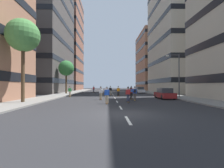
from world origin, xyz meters
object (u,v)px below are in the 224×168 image
at_px(parked_car_mid, 165,94).
at_px(street_tree_near, 66,68).
at_px(skater_6, 94,89).
at_px(skater_7, 135,92).
at_px(parked_car_near, 140,90).
at_px(skater_4, 70,91).
at_px(skater_8, 118,91).
at_px(skater_0, 110,90).
at_px(skater_2, 101,92).
at_px(street_tree_mid, 23,36).
at_px(skater_3, 131,92).
at_px(skater_9, 131,89).
at_px(skater_5, 107,94).
at_px(streetlamp_right, 177,71).
at_px(skater_1, 128,94).

height_order(parked_car_mid, street_tree_near, street_tree_near).
relative_size(skater_6, skater_7, 1.00).
relative_size(parked_car_near, skater_4, 2.47).
bearing_deg(skater_8, skater_6, 111.41).
height_order(skater_0, skater_2, same).
relative_size(street_tree_mid, skater_3, 4.99).
height_order(skater_7, skater_9, same).
distance_m(skater_3, skater_5, 6.32).
bearing_deg(skater_7, skater_9, 83.15).
relative_size(parked_car_mid, street_tree_near, 0.61).
distance_m(parked_car_mid, skater_9, 13.94).
bearing_deg(street_tree_near, skater_3, -47.51).
distance_m(streetlamp_right, skater_1, 10.67).
distance_m(parked_car_mid, street_tree_mid, 19.10).
distance_m(parked_car_mid, skater_5, 10.18).
relative_size(parked_car_near, parked_car_mid, 1.00).
distance_m(skater_0, skater_2, 9.95).
height_order(skater_3, skater_4, same).
bearing_deg(skater_9, skater_0, -133.38).
relative_size(skater_2, skater_9, 1.00).
relative_size(skater_1, skater_7, 1.00).
relative_size(street_tree_near, skater_9, 4.06).
distance_m(skater_0, skater_8, 3.51).
height_order(street_tree_mid, skater_7, street_tree_mid).
distance_m(street_tree_mid, skater_5, 10.95).
bearing_deg(skater_2, skater_0, 81.52).
xyz_separation_m(parked_car_near, skater_1, (-5.81, -22.09, 0.29)).
bearing_deg(parked_car_near, skater_4, -136.65).
relative_size(street_tree_mid, skater_5, 4.99).
distance_m(parked_car_near, skater_1, 22.84).
xyz_separation_m(street_tree_near, skater_4, (2.86, -8.83, -4.65)).
distance_m(parked_car_near, skater_2, 20.81).
distance_m(skater_2, skater_9, 16.20).
relative_size(parked_car_near, skater_1, 2.47).
bearing_deg(skater_6, skater_4, -99.60).
relative_size(parked_car_mid, skater_6, 2.47).
relative_size(skater_4, skater_6, 1.00).
bearing_deg(skater_9, skater_2, -112.80).
bearing_deg(skater_3, skater_6, 108.99).
xyz_separation_m(parked_car_near, skater_5, (-8.20, -23.51, 0.29)).
xyz_separation_m(parked_car_mid, skater_7, (-4.66, -2.34, 0.32)).
bearing_deg(skater_9, street_tree_mid, -127.35).
xyz_separation_m(streetlamp_right, skater_3, (-7.25, -2.11, -3.12)).
height_order(skater_2, skater_5, same).
xyz_separation_m(skater_0, skater_6, (-4.17, 10.74, 0.00)).
height_order(street_tree_mid, skater_4, street_tree_mid).
distance_m(skater_2, skater_7, 4.49).
distance_m(parked_car_mid, street_tree_near, 21.98).
distance_m(skater_0, skater_9, 7.01).
xyz_separation_m(parked_car_near, skater_9, (-2.74, -3.81, 0.29)).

